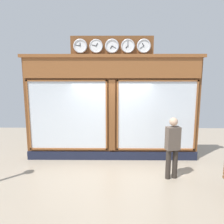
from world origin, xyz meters
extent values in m
plane|color=gray|center=(0.00, 2.80, 0.00)|extent=(14.00, 14.00, 0.00)
cube|color=brown|center=(0.00, -0.15, 1.64)|extent=(5.56, 0.30, 3.29)
cube|color=#191E33|center=(0.00, 0.02, 0.14)|extent=(5.56, 0.08, 0.28)
cube|color=brown|center=(0.00, 0.04, 2.98)|extent=(5.45, 0.08, 0.62)
cube|color=brown|center=(0.00, 0.02, 3.34)|extent=(5.67, 0.20, 0.10)
cube|color=silver|center=(-1.41, 0.01, 1.48)|extent=(2.43, 0.02, 2.16)
cube|color=brown|center=(-1.41, 0.04, 2.59)|extent=(2.53, 0.04, 0.05)
cube|color=brown|center=(-1.41, 0.04, 0.37)|extent=(2.53, 0.04, 0.05)
cube|color=brown|center=(-2.65, 0.04, 1.48)|extent=(0.05, 0.04, 2.26)
cube|color=brown|center=(-0.18, 0.04, 1.48)|extent=(0.05, 0.04, 2.26)
cube|color=silver|center=(1.41, 0.01, 1.48)|extent=(2.43, 0.02, 2.16)
cube|color=brown|center=(1.41, 0.04, 2.59)|extent=(2.53, 0.04, 0.05)
cube|color=brown|center=(1.41, 0.04, 0.37)|extent=(2.53, 0.04, 0.05)
cube|color=brown|center=(2.65, 0.04, 1.48)|extent=(0.05, 0.04, 2.26)
cube|color=brown|center=(0.18, 0.04, 1.48)|extent=(0.05, 0.04, 2.26)
cube|color=brown|center=(0.00, 0.03, 1.48)|extent=(0.20, 0.10, 2.26)
cube|color=brown|center=(0.00, -0.02, 3.62)|extent=(2.51, 0.06, 0.61)
cylinder|color=white|center=(-0.95, 0.06, 3.62)|extent=(0.34, 0.02, 0.34)
torus|color=silver|center=(-0.95, 0.06, 3.62)|extent=(0.42, 0.05, 0.42)
cube|color=black|center=(-0.93, 0.07, 3.66)|extent=(0.07, 0.01, 0.09)
cube|color=black|center=(-0.89, 0.07, 3.58)|extent=(0.12, 0.01, 0.09)
sphere|color=black|center=(-0.95, 0.08, 3.62)|extent=(0.02, 0.02, 0.02)
cylinder|color=white|center=(-0.48, 0.06, 3.62)|extent=(0.34, 0.02, 0.34)
torus|color=silver|center=(-0.48, 0.06, 3.62)|extent=(0.41, 0.05, 0.41)
cube|color=black|center=(-0.44, 0.07, 3.59)|extent=(0.08, 0.01, 0.08)
cube|color=black|center=(-0.48, 0.07, 3.69)|extent=(0.01, 0.01, 0.14)
sphere|color=black|center=(-0.48, 0.08, 3.62)|extent=(0.02, 0.02, 0.02)
cylinder|color=white|center=(0.00, 0.06, 3.62)|extent=(0.34, 0.02, 0.34)
torus|color=silver|center=(0.00, 0.06, 3.62)|extent=(0.42, 0.06, 0.42)
cube|color=black|center=(0.02, 0.07, 3.58)|extent=(0.06, 0.01, 0.09)
cube|color=black|center=(-0.06, 0.07, 3.58)|extent=(0.13, 0.01, 0.08)
sphere|color=black|center=(0.00, 0.08, 3.62)|extent=(0.02, 0.02, 0.02)
cylinder|color=white|center=(0.48, 0.06, 3.62)|extent=(0.34, 0.02, 0.34)
torus|color=silver|center=(0.48, 0.06, 3.62)|extent=(0.41, 0.04, 0.41)
cube|color=black|center=(0.45, 0.07, 3.66)|extent=(0.07, 0.01, 0.09)
cube|color=black|center=(0.55, 0.07, 3.64)|extent=(0.14, 0.01, 0.05)
sphere|color=black|center=(0.48, 0.08, 3.62)|extent=(0.02, 0.02, 0.02)
cylinder|color=white|center=(0.95, 0.06, 3.62)|extent=(0.34, 0.02, 0.34)
torus|color=silver|center=(0.95, 0.06, 3.62)|extent=(0.42, 0.05, 0.42)
cube|color=black|center=(0.95, 0.07, 3.66)|extent=(0.02, 0.01, 0.09)
cube|color=black|center=(1.02, 0.07, 3.63)|extent=(0.14, 0.01, 0.04)
sphere|color=black|center=(0.95, 0.08, 3.62)|extent=(0.02, 0.02, 0.02)
cylinder|color=#312A24|center=(-1.53, 1.33, 0.41)|extent=(0.14, 0.14, 0.82)
cylinder|color=#312A24|center=(-1.73, 1.28, 0.41)|extent=(0.14, 0.14, 0.82)
cube|color=brown|center=(-1.63, 1.31, 1.13)|extent=(0.40, 0.30, 0.62)
sphere|color=tan|center=(-1.63, 1.31, 1.58)|extent=(0.22, 0.22, 0.22)
camera|label=1|loc=(-0.08, 7.24, 2.93)|focal=37.17mm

